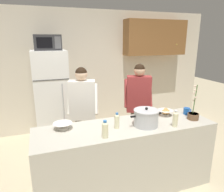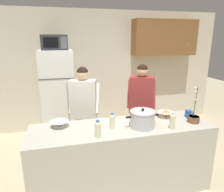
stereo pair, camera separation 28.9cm
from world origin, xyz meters
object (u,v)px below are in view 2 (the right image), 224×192
Objects in this scene: microwave at (54,42)px; person_near_pot at (84,105)px; bottle_far_corner at (112,121)px; empty_bowl at (59,124)px; coffee_mug at (188,113)px; cooking_pot at (142,119)px; bottle_near_edge at (98,129)px; person_by_sink at (141,100)px; bottle_mid_counter at (173,121)px; potted_orchid at (194,117)px; refrigerator at (58,95)px; bread_bowl at (165,114)px.

microwave is 1.44m from person_near_pot.
empty_bowl is at bearing 162.72° from bottle_far_corner.
microwave is 2.68m from coffee_mug.
cooking_pot is 2.12× the size of bottle_far_corner.
person_near_pot reaches higher than bottle_near_edge.
bottle_mid_counter is (-0.01, -1.05, 0.03)m from person_by_sink.
bottle_far_corner reaches higher than coffee_mug.
bottle_mid_counter is at bearing -90.80° from person_by_sink.
microwave is at bearing 136.06° from coffee_mug.
bottle_far_corner is at bearing -73.41° from person_near_pot.
person_near_pot is at bearing 106.59° from bottle_far_corner.
bottle_near_edge is at bearing -87.87° from person_near_pot.
bottle_far_corner is at bearing 164.62° from bottle_mid_counter.
empty_bowl is 1.75m from potted_orchid.
person_by_sink reaches higher than bottle_far_corner.
bread_bowl is at bearing -49.09° from refrigerator.
refrigerator reaches higher than empty_bowl.
microwave is at bearing 109.36° from bottle_far_corner.
person_near_pot reaches higher than empty_bowl.
person_by_sink reaches higher than cooking_pot.
cooking_pot is at bearing 12.90° from bottle_near_edge.
cooking_pot is at bearing -61.72° from microwave.
person_by_sink is at bearing 68.88° from cooking_pot.
potted_orchid is (1.73, -0.28, 0.02)m from empty_bowl.
bottle_near_edge is at bearing -138.71° from bottle_far_corner.
potted_orchid reaches higher than coffee_mug.
person_near_pot is 1.63m from potted_orchid.
refrigerator is at bearing 101.98° from bottle_near_edge.
bottle_mid_counter is 0.74m from bottle_far_corner.
bottle_far_corner is at bearing 171.96° from cooking_pot.
bottle_near_edge is (0.44, -2.07, 0.13)m from refrigerator.
refrigerator is 8.33× the size of bottle_mid_counter.
bottle_far_corner is (0.65, -1.88, 0.12)m from refrigerator.
bottle_mid_counter is (0.34, -0.14, -0.00)m from cooking_pot.
cooking_pot is at bearing -167.28° from coffee_mug.
refrigerator reaches higher than person_by_sink.
bottle_far_corner is at bearing -70.85° from refrigerator.
person_near_pot is at bearing -68.39° from microwave.
coffee_mug is at bearing -27.37° from person_near_pot.
empty_bowl is (-1.36, -0.66, -0.02)m from person_by_sink.
bottle_near_edge is (0.04, -1.04, 0.04)m from person_near_pot.
person_by_sink is 3.26× the size of potted_orchid.
microwave reaches higher than bread_bowl.
person_near_pot is at bearing 148.12° from bread_bowl.
bottle_mid_counter is at bearing -105.94° from bread_bowl.
refrigerator is 2.25m from bread_bowl.
bread_bowl is at bearing 27.72° from cooking_pot.
microwave is at bearing 118.28° from cooking_pot.
refrigerator is at bearing 109.15° from bottle_far_corner.
person_near_pot is 7.18× the size of bread_bowl.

